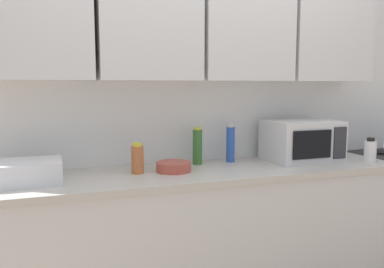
% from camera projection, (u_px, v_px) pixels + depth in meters
% --- Properties ---
extents(wall_back_with_cabinets, '(3.45, 0.38, 2.60)m').
position_uv_depth(wall_back_with_cabinets, '(192.00, 61.00, 2.64)').
color(wall_back_with_cabinets, white).
rests_on(wall_back_with_cabinets, ground_plane).
extents(counter_run, '(2.58, 0.63, 0.90)m').
position_uv_depth(counter_run, '(205.00, 239.00, 2.56)').
color(counter_run, silver).
rests_on(counter_run, ground_plane).
extents(microwave, '(0.48, 0.37, 0.28)m').
position_uv_depth(microwave, '(302.00, 141.00, 2.79)').
color(microwave, silver).
rests_on(microwave, counter_run).
extents(dish_rack, '(0.38, 0.30, 0.12)m').
position_uv_depth(dish_rack, '(25.00, 172.00, 2.15)').
color(dish_rack, silver).
rests_on(dish_rack, counter_run).
extents(bottle_spice_jar, '(0.07, 0.07, 0.19)m').
position_uv_depth(bottle_spice_jar, '(137.00, 159.00, 2.38)').
color(bottle_spice_jar, '#BC6638').
rests_on(bottle_spice_jar, counter_run).
extents(bottle_blue_cleaner, '(0.06, 0.06, 0.27)m').
position_uv_depth(bottle_blue_cleaner, '(230.00, 143.00, 2.74)').
color(bottle_blue_cleaner, '#2D56B7').
rests_on(bottle_blue_cleaner, counter_run).
extents(bottle_green_oil, '(0.06, 0.06, 0.25)m').
position_uv_depth(bottle_green_oil, '(197.00, 146.00, 2.66)').
color(bottle_green_oil, '#386B2D').
rests_on(bottle_green_oil, counter_run).
extents(bottle_white_jar, '(0.08, 0.08, 0.17)m').
position_uv_depth(bottle_white_jar, '(370.00, 151.00, 2.73)').
color(bottle_white_jar, white).
rests_on(bottle_white_jar, counter_run).
extents(bowl_ceramic_small, '(0.21, 0.21, 0.06)m').
position_uv_depth(bowl_ceramic_small, '(174.00, 167.00, 2.45)').
color(bowl_ceramic_small, '#B24C3D').
rests_on(bowl_ceramic_small, counter_run).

